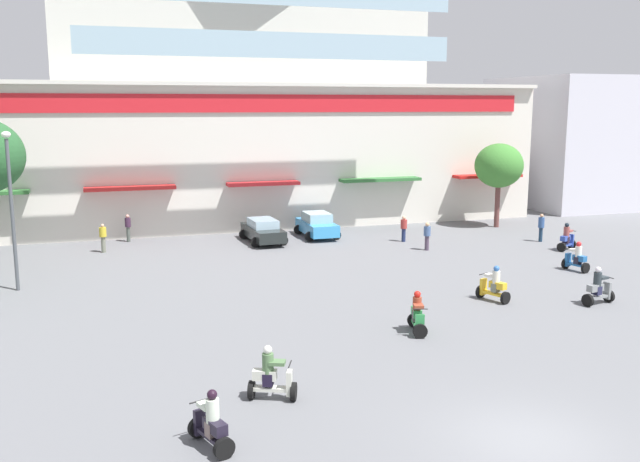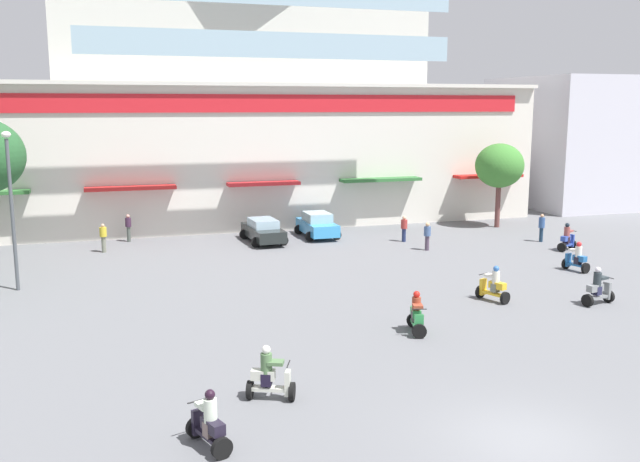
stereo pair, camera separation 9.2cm
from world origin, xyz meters
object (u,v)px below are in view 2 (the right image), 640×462
object	(u,v)px
pedestrian_0	(128,226)
streetlamp_near	(11,199)
scooter_rider_0	(270,377)
scooter_rider_5	(209,424)
parked_car_0	(263,230)
parked_car_1	(317,225)
pedestrian_2	(542,226)
scooter_rider_4	(576,259)
scooter_rider_6	(493,286)
scooter_rider_2	(417,316)
pedestrian_4	(103,236)
scooter_rider_7	(567,239)
plaza_tree_1	(500,166)
pedestrian_1	(427,235)
pedestrian_3	(404,227)
scooter_rider_3	(598,289)

from	to	relation	value
pedestrian_0	streetlamp_near	xyz separation A→B (m)	(-5.16, -10.07, 3.12)
scooter_rider_0	scooter_rider_5	bearing A→B (deg)	-131.44
parked_car_0	parked_car_1	size ratio (longest dim) A/B	1.11
pedestrian_2	streetlamp_near	size ratio (longest dim) A/B	0.24
pedestrian_2	scooter_rider_4	bearing A→B (deg)	-112.08
scooter_rider_4	scooter_rider_6	distance (m)	7.62
scooter_rider_2	pedestrian_2	bearing A→B (deg)	42.64
pedestrian_0	pedestrian_4	xyz separation A→B (m)	(-1.45, -2.78, -0.04)
scooter_rider_0	scooter_rider_7	world-z (taller)	scooter_rider_7
plaza_tree_1	pedestrian_0	bearing A→B (deg)	174.96
scooter_rider_4	pedestrian_1	world-z (taller)	pedestrian_1
scooter_rider_6	pedestrian_2	size ratio (longest dim) A/B	0.91
pedestrian_2	scooter_rider_7	bearing A→B (deg)	-92.77
scooter_rider_0	scooter_rider_4	size ratio (longest dim) A/B	1.05
scooter_rider_2	pedestrian_0	size ratio (longest dim) A/B	0.91
parked_car_1	pedestrian_3	size ratio (longest dim) A/B	2.56
pedestrian_3	pedestrian_4	size ratio (longest dim) A/B	0.97
pedestrian_2	pedestrian_4	distance (m)	25.54
parked_car_0	scooter_rider_7	world-z (taller)	scooter_rider_7
parked_car_0	parked_car_1	distance (m)	3.64
scooter_rider_7	pedestrian_1	size ratio (longest dim) A/B	0.99
plaza_tree_1	scooter_rider_0	xyz separation A→B (m)	(-21.06, -22.71, -3.47)
pedestrian_0	scooter_rider_7	bearing A→B (deg)	-23.13
parked_car_0	scooter_rider_6	size ratio (longest dim) A/B	2.90
parked_car_0	pedestrian_3	distance (m)	8.45
plaza_tree_1	streetlamp_near	distance (m)	30.12
pedestrian_4	pedestrian_3	bearing A→B (deg)	-7.05
scooter_rider_7	pedestrian_0	bearing A→B (deg)	156.87
pedestrian_1	scooter_rider_2	bearing A→B (deg)	-117.46
scooter_rider_3	pedestrian_1	bearing A→B (deg)	98.80
parked_car_1	streetlamp_near	size ratio (longest dim) A/B	0.57
parked_car_0	scooter_rider_3	size ratio (longest dim) A/B	2.78
scooter_rider_4	scooter_rider_3	bearing A→B (deg)	-119.27
parked_car_0	scooter_rider_4	bearing A→B (deg)	-42.04
parked_car_1	pedestrian_0	xyz separation A→B (m)	(-11.27, 1.94, 0.18)
scooter_rider_6	pedestrian_0	size ratio (longest dim) A/B	0.92
plaza_tree_1	pedestrian_2	size ratio (longest dim) A/B	3.32
scooter_rider_3	scooter_rider_6	world-z (taller)	scooter_rider_3
parked_car_0	scooter_rider_0	bearing A→B (deg)	-102.30
pedestrian_2	pedestrian_4	xyz separation A→B (m)	(-25.12, 4.64, -0.05)
pedestrian_3	scooter_rider_3	bearing A→B (deg)	-82.01
parked_car_1	scooter_rider_4	world-z (taller)	parked_car_1
scooter_rider_2	streetlamp_near	distance (m)	18.21
parked_car_1	scooter_rider_3	distance (m)	18.93
scooter_rider_7	scooter_rider_5	bearing A→B (deg)	-143.09
scooter_rider_2	scooter_rider_6	bearing A→B (deg)	30.09
scooter_rider_0	scooter_rider_5	world-z (taller)	scooter_rider_0
parked_car_1	scooter_rider_6	bearing A→B (deg)	-80.14
plaza_tree_1	scooter_rider_6	bearing A→B (deg)	-121.91
parked_car_0	pedestrian_1	bearing A→B (deg)	-31.25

